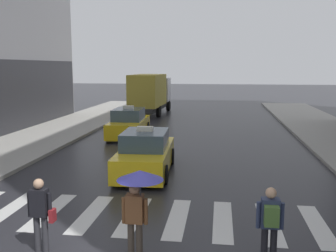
{
  "coord_description": "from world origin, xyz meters",
  "views": [
    {
      "loc": [
        1.67,
        -6.75,
        4.03
      ],
      "look_at": [
        -0.34,
        8.0,
        1.7
      ],
      "focal_mm": 41.18,
      "sensor_mm": 36.0,
      "label": 1
    }
  ],
  "objects_px": {
    "taxi_lead": "(146,154)",
    "pedestrian_with_handbag": "(41,211)",
    "pedestrian_with_backpack": "(270,221)",
    "box_truck": "(150,92)",
    "taxi_second": "(129,124)",
    "pedestrian_with_umbrella": "(138,190)"
  },
  "relations": [
    {
      "from": "taxi_lead",
      "to": "pedestrian_with_handbag",
      "type": "height_order",
      "value": "taxi_lead"
    },
    {
      "from": "pedestrian_with_backpack",
      "to": "taxi_lead",
      "type": "bearing_deg",
      "value": 120.42
    },
    {
      "from": "box_truck",
      "to": "pedestrian_with_backpack",
      "type": "xyz_separation_m",
      "value": [
        6.81,
        -23.95,
        -0.88
      ]
    },
    {
      "from": "taxi_second",
      "to": "pedestrian_with_backpack",
      "type": "height_order",
      "value": "taxi_second"
    },
    {
      "from": "pedestrian_with_umbrella",
      "to": "pedestrian_with_handbag",
      "type": "bearing_deg",
      "value": 178.07
    },
    {
      "from": "taxi_second",
      "to": "box_truck",
      "type": "xyz_separation_m",
      "value": [
        -0.58,
        10.1,
        1.13
      ]
    },
    {
      "from": "pedestrian_with_umbrella",
      "to": "pedestrian_with_handbag",
      "type": "relative_size",
      "value": 1.18
    },
    {
      "from": "taxi_lead",
      "to": "pedestrian_with_umbrella",
      "type": "bearing_deg",
      "value": -80.17
    },
    {
      "from": "taxi_lead",
      "to": "pedestrian_with_handbag",
      "type": "relative_size",
      "value": 2.79
    },
    {
      "from": "taxi_lead",
      "to": "pedestrian_with_handbag",
      "type": "distance_m",
      "value": 6.59
    },
    {
      "from": "taxi_second",
      "to": "box_truck",
      "type": "relative_size",
      "value": 0.6
    },
    {
      "from": "box_truck",
      "to": "taxi_lead",
      "type": "bearing_deg",
      "value": -80.26
    },
    {
      "from": "taxi_lead",
      "to": "pedestrian_with_umbrella",
      "type": "distance_m",
      "value": 6.72
    },
    {
      "from": "taxi_second",
      "to": "box_truck",
      "type": "bearing_deg",
      "value": 93.29
    },
    {
      "from": "taxi_lead",
      "to": "pedestrian_with_handbag",
      "type": "xyz_separation_m",
      "value": [
        -1.04,
        -6.5,
        0.21
      ]
    },
    {
      "from": "taxi_second",
      "to": "box_truck",
      "type": "height_order",
      "value": "box_truck"
    },
    {
      "from": "box_truck",
      "to": "pedestrian_with_backpack",
      "type": "distance_m",
      "value": 24.91
    },
    {
      "from": "taxi_second",
      "to": "pedestrian_with_umbrella",
      "type": "bearing_deg",
      "value": -75.68
    },
    {
      "from": "pedestrian_with_umbrella",
      "to": "pedestrian_with_handbag",
      "type": "xyz_separation_m",
      "value": [
        -2.18,
        0.07,
        -0.58
      ]
    },
    {
      "from": "taxi_lead",
      "to": "box_truck",
      "type": "height_order",
      "value": "box_truck"
    },
    {
      "from": "taxi_second",
      "to": "pedestrian_with_backpack",
      "type": "bearing_deg",
      "value": -65.79
    },
    {
      "from": "taxi_lead",
      "to": "pedestrian_with_handbag",
      "type": "bearing_deg",
      "value": -99.09
    }
  ]
}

